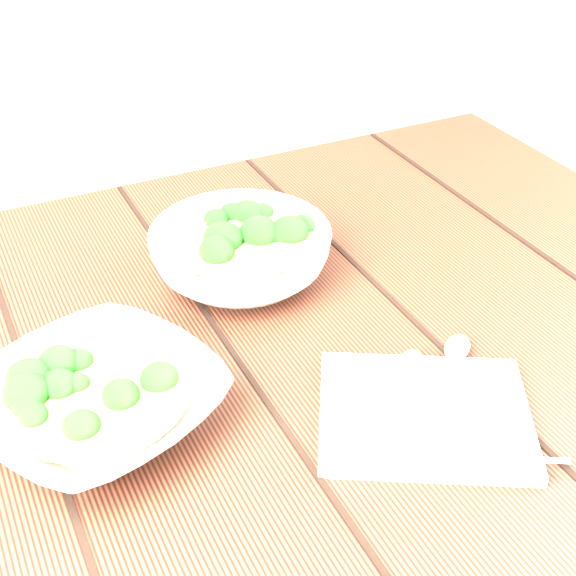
{
  "coord_description": "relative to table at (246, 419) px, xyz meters",
  "views": [
    {
      "loc": [
        -0.26,
        -0.63,
        1.28
      ],
      "look_at": [
        0.05,
        -0.0,
        0.8
      ],
      "focal_mm": 50.0,
      "sensor_mm": 36.0,
      "label": 1
    }
  ],
  "objects": [
    {
      "name": "spoon_right",
      "position": [
        0.16,
        -0.15,
        0.13
      ],
      "size": [
        0.13,
        0.12,
        0.01
      ],
      "color": "#9F9B8D",
      "rests_on": "napkin"
    },
    {
      "name": "spoon_left",
      "position": [
        0.11,
        -0.16,
        0.13
      ],
      "size": [
        0.1,
        0.14,
        0.01
      ],
      "color": "#9F9B8D",
      "rests_on": "napkin"
    },
    {
      "name": "soup_bowl_back",
      "position": [
        0.04,
        0.1,
        0.16
      ],
      "size": [
        0.23,
        0.23,
        0.08
      ],
      "color": "silver",
      "rests_on": "table"
    },
    {
      "name": "napkin",
      "position": [
        0.1,
        -0.19,
        0.13
      ],
      "size": [
        0.25,
        0.24,
        0.01
      ],
      "primitive_type": "cube",
      "rotation": [
        0.0,
        0.0,
        -0.52
      ],
      "color": "beige",
      "rests_on": "table"
    },
    {
      "name": "trivet",
      "position": [
        0.04,
        0.1,
        0.13
      ],
      "size": [
        0.13,
        0.13,
        0.02
      ],
      "primitive_type": "torus",
      "rotation": [
        0.0,
        0.0,
        0.4
      ],
      "color": "black",
      "rests_on": "table"
    },
    {
      "name": "soup_bowl_front",
      "position": [
        -0.17,
        -0.07,
        0.15
      ],
      "size": [
        0.28,
        0.28,
        0.06
      ],
      "color": "silver",
      "rests_on": "table"
    },
    {
      "name": "table",
      "position": [
        0.0,
        0.0,
        0.0
      ],
      "size": [
        1.2,
        0.8,
        0.75
      ],
      "color": "#37190F",
      "rests_on": "ground"
    }
  ]
}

